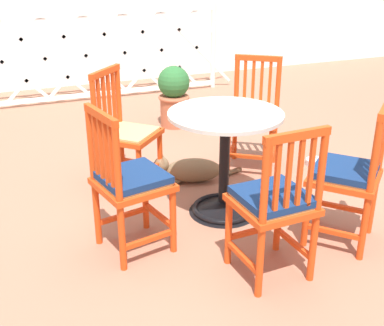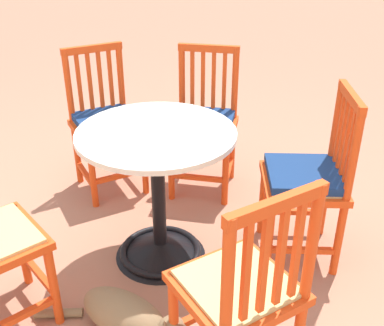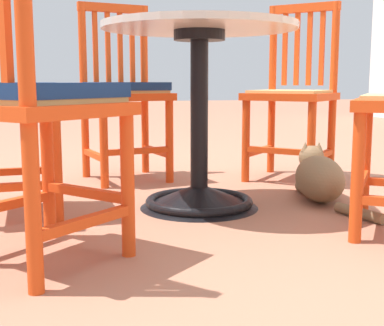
{
  "view_description": "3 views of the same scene",
  "coord_description": "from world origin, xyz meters",
  "views": [
    {
      "loc": [
        -1.36,
        -2.8,
        1.74
      ],
      "look_at": [
        -0.2,
        0.13,
        0.37
      ],
      "focal_mm": 47.49,
      "sensor_mm": 36.0,
      "label": 1
    },
    {
      "loc": [
        -0.67,
        1.96,
        1.66
      ],
      "look_at": [
        -0.15,
        -0.06,
        0.53
      ],
      "focal_mm": 44.56,
      "sensor_mm": 36.0,
      "label": 2
    },
    {
      "loc": [
        2.05,
        -0.48,
        0.51
      ],
      "look_at": [
        -0.19,
        0.06,
        0.15
      ],
      "focal_mm": 49.79,
      "sensor_mm": 36.0,
      "label": 3
    }
  ],
  "objects": [
    {
      "name": "orange_chair_by_planter",
      "position": [
        0.54,
        -0.57,
        0.45
      ],
      "size": [
        0.57,
        0.57,
        0.91
      ],
      "color": "#D64214",
      "rests_on": "ground_plane"
    },
    {
      "name": "orange_chair_facing_out",
      "position": [
        -0.52,
        0.67,
        0.43
      ],
      "size": [
        0.57,
        0.57,
        0.91
      ],
      "color": "#D64214",
      "rests_on": "ground_plane"
    },
    {
      "name": "orange_chair_near_fence",
      "position": [
        -0.72,
        -0.18,
        0.45
      ],
      "size": [
        0.48,
        0.48,
        0.91
      ],
      "color": "#D64214",
      "rests_on": "ground_plane"
    },
    {
      "name": "ground_plane",
      "position": [
        0.0,
        0.0,
        0.0
      ],
      "size": [
        24.0,
        24.0,
        0.0
      ],
      "primitive_type": "plane",
      "color": "#A36B51"
    },
    {
      "name": "cafe_table",
      "position": [
        -0.0,
        0.04,
        0.28
      ],
      "size": [
        0.76,
        0.76,
        0.73
      ],
      "color": "black",
      "rests_on": "ground_plane"
    },
    {
      "name": "tabby_cat",
      "position": [
        -0.05,
        0.59,
        0.1
      ],
      "size": [
        0.74,
        0.33,
        0.23
      ],
      "color": "brown",
      "rests_on": "ground_plane"
    }
  ]
}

